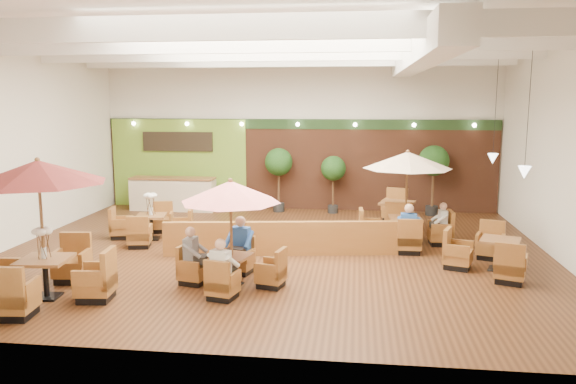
% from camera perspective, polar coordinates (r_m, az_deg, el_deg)
% --- Properties ---
extents(room, '(14.04, 14.00, 5.52)m').
position_cam_1_polar(room, '(15.29, 0.14, 8.34)').
color(room, '#381E0F').
rests_on(room, ground).
extents(service_counter, '(3.00, 0.75, 1.18)m').
position_cam_1_polar(service_counter, '(20.40, -11.59, -0.20)').
color(service_counter, beige).
rests_on(service_counter, ground).
extents(booth_divider, '(6.21, 1.08, 0.87)m').
position_cam_1_polar(booth_divider, '(14.24, -0.09, -4.73)').
color(booth_divider, brown).
rests_on(booth_divider, ground).
extents(table_0, '(2.80, 2.80, 2.81)m').
position_cam_1_polar(table_0, '(11.88, -23.85, -1.19)').
color(table_0, brown).
rests_on(table_0, ground).
extents(table_1, '(2.33, 2.33, 2.30)m').
position_cam_1_polar(table_1, '(11.75, -5.82, -2.04)').
color(table_1, brown).
rests_on(table_1, ground).
extents(table_2, '(2.54, 2.54, 2.58)m').
position_cam_1_polar(table_2, '(15.42, 11.98, 1.19)').
color(table_2, brown).
rests_on(table_2, ground).
extents(table_3, '(2.47, 2.47, 1.48)m').
position_cam_1_polar(table_3, '(16.30, -13.70, -3.26)').
color(table_3, brown).
rests_on(table_3, ground).
extents(table_4, '(1.86, 2.64, 0.93)m').
position_cam_1_polar(table_4, '(13.86, 19.57, -6.04)').
color(table_4, brown).
rests_on(table_4, ground).
extents(table_5, '(1.19, 2.98, 1.06)m').
position_cam_1_polar(table_5, '(17.45, 10.99, -2.38)').
color(table_5, brown).
rests_on(table_5, ground).
extents(topiary_0, '(0.97, 0.97, 2.24)m').
position_cam_1_polar(topiary_0, '(19.57, -0.95, 2.81)').
color(topiary_0, black).
rests_on(topiary_0, ground).
extents(topiary_1, '(0.86, 0.86, 2.00)m').
position_cam_1_polar(topiary_1, '(19.42, 4.63, 2.18)').
color(topiary_1, black).
rests_on(topiary_1, ground).
extents(topiary_2, '(1.03, 1.03, 2.39)m').
position_cam_1_polar(topiary_2, '(19.54, 14.58, 2.83)').
color(topiary_2, black).
rests_on(topiary_2, ground).
extents(diner_0, '(0.43, 0.40, 0.78)m').
position_cam_1_polar(diner_0, '(11.16, -6.71, -7.10)').
color(diner_0, silver).
rests_on(diner_0, ground).
extents(diner_1, '(0.45, 0.39, 0.86)m').
position_cam_1_polar(diner_1, '(12.72, -4.92, -4.87)').
color(diner_1, '#2550A1').
rests_on(diner_1, ground).
extents(diner_2, '(0.32, 0.39, 0.79)m').
position_cam_1_polar(diner_2, '(12.15, -9.63, -5.79)').
color(diner_2, slate).
rests_on(diner_2, ground).
extents(diner_3, '(0.43, 0.36, 0.84)m').
position_cam_1_polar(diner_3, '(14.67, 12.16, -3.16)').
color(diner_3, '#2550A1').
rests_on(diner_3, ground).
extents(diner_4, '(0.30, 0.36, 0.71)m').
position_cam_1_polar(diner_4, '(15.71, 15.29, -2.64)').
color(diner_4, silver).
rests_on(diner_4, ground).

